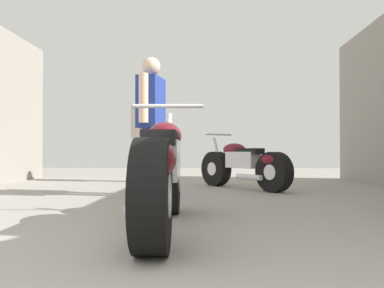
# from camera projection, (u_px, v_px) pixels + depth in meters

# --- Properties ---
(ground_plane) EXTENTS (17.43, 17.43, 0.00)m
(ground_plane) POSITION_uv_depth(u_px,v_px,m) (171.00, 203.00, 4.35)
(ground_plane) COLOR gray
(motorcycle_maroon_cruiser) EXTENTS (0.62, 2.08, 0.97)m
(motorcycle_maroon_cruiser) POSITION_uv_depth(u_px,v_px,m) (162.00, 172.00, 2.88)
(motorcycle_maroon_cruiser) COLOR black
(motorcycle_maroon_cruiser) RESTS_ON ground_plane
(motorcycle_black_naked) EXTENTS (1.24, 1.50, 0.83)m
(motorcycle_black_naked) POSITION_uv_depth(u_px,v_px,m) (244.00, 165.00, 5.98)
(motorcycle_black_naked) COLOR black
(motorcycle_black_naked) RESTS_ON ground_plane
(mechanic_in_blue) EXTENTS (0.33, 0.70, 1.74)m
(mechanic_in_blue) POSITION_uv_depth(u_px,v_px,m) (151.00, 117.00, 5.12)
(mechanic_in_blue) COLOR #384766
(mechanic_in_blue) RESTS_ON ground_plane
(mechanic_with_helmet) EXTENTS (0.55, 0.52, 1.67)m
(mechanic_with_helmet) POSITION_uv_depth(u_px,v_px,m) (143.00, 126.00, 7.39)
(mechanic_with_helmet) COLOR #4C4C4C
(mechanic_with_helmet) RESTS_ON ground_plane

